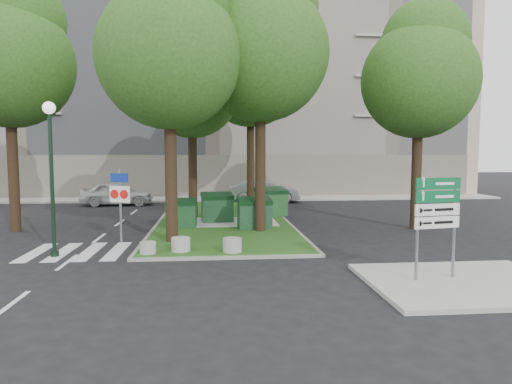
{
  "coord_description": "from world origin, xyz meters",
  "views": [
    {
      "loc": [
        0.06,
        -14.41,
        3.41
      ],
      "look_at": [
        1.56,
        1.68,
        2.0
      ],
      "focal_mm": 32.0,
      "sensor_mm": 36.0,
      "label": 1
    }
  ],
  "objects": [
    {
      "name": "tree_median_near_right",
      "position": [
        2.09,
        4.56,
        7.99
      ],
      "size": [
        5.6,
        5.6,
        11.46
      ],
      "color": "black",
      "rests_on": "ground"
    },
    {
      "name": "apartment_building",
      "position": [
        0.0,
        26.0,
        8.0
      ],
      "size": [
        41.0,
        12.0,
        16.0
      ],
      "primitive_type": "cube",
      "color": "#C5AF94",
      "rests_on": "ground"
    },
    {
      "name": "bollard_mid",
      "position": [
        -1.06,
        0.78,
        0.35
      ],
      "size": [
        0.63,
        0.63,
        0.45
      ],
      "primitive_type": "cylinder",
      "color": "#A3A49E",
      "rests_on": "median_island"
    },
    {
      "name": "dumpster_a",
      "position": [
        -1.39,
        5.86,
        0.72
      ],
      "size": [
        1.38,
        1.0,
        1.25
      ],
      "rotation": [
        0.0,
        0.0,
        -0.04
      ],
      "color": "#0F3A19",
      "rests_on": "median_island"
    },
    {
      "name": "bollard_right",
      "position": [
        0.65,
        0.5,
        0.35
      ],
      "size": [
        0.63,
        0.63,
        0.45
      ],
      "primitive_type": "cylinder",
      "color": "#979692",
      "rests_on": "median_island"
    },
    {
      "name": "tree_median_mid",
      "position": [
        -0.91,
        9.06,
        6.98
      ],
      "size": [
        4.8,
        4.8,
        9.99
      ],
      "color": "black",
      "rests_on": "ground"
    },
    {
      "name": "street_lamp",
      "position": [
        -5.16,
        0.84,
        3.16
      ],
      "size": [
        0.4,
        0.4,
        5.02
      ],
      "color": "black",
      "rests_on": "ground"
    },
    {
      "name": "traffic_sign_pole",
      "position": [
        -3.44,
        3.0,
        1.8
      ],
      "size": [
        0.8,
        0.34,
        2.8
      ],
      "rotation": [
        0.0,
        0.0,
        -0.37
      ],
      "color": "slate",
      "rests_on": "ground"
    },
    {
      "name": "building_sidewalk",
      "position": [
        0.0,
        18.5,
        0.06
      ],
      "size": [
        42.0,
        3.0,
        0.12
      ],
      "primitive_type": "cube",
      "color": "#999993",
      "rests_on": "ground"
    },
    {
      "name": "tree_median_near_left",
      "position": [
        -1.41,
        2.56,
        7.32
      ],
      "size": [
        5.2,
        5.2,
        10.53
      ],
      "color": "black",
      "rests_on": "ground"
    },
    {
      "name": "dumpster_d",
      "position": [
        3.0,
        9.0,
        0.83
      ],
      "size": [
        1.79,
        1.42,
        1.48
      ],
      "rotation": [
        0.0,
        0.0,
        0.21
      ],
      "color": "#15451A",
      "rests_on": "median_island"
    },
    {
      "name": "ground",
      "position": [
        0.0,
        0.0,
        0.0
      ],
      "size": [
        120.0,
        120.0,
        0.0
      ],
      "primitive_type": "plane",
      "color": "black",
      "rests_on": "ground"
    },
    {
      "name": "median_island",
      "position": [
        0.5,
        8.0,
        0.06
      ],
      "size": [
        6.0,
        16.0,
        0.12
      ],
      "primitive_type": "cube",
      "color": "#1D3F12",
      "rests_on": "ground"
    },
    {
      "name": "median_kerb",
      "position": [
        0.5,
        8.0,
        0.05
      ],
      "size": [
        6.3,
        16.3,
        0.1
      ],
      "primitive_type": "cube",
      "color": "gray",
      "rests_on": "ground"
    },
    {
      "name": "zebra_crossing",
      "position": [
        -3.75,
        1.5,
        0.01
      ],
      "size": [
        5.0,
        3.0,
        0.01
      ],
      "primitive_type": "cube",
      "color": "silver",
      "rests_on": "ground"
    },
    {
      "name": "directional_sign",
      "position": [
        5.79,
        -3.21,
        1.88
      ],
      "size": [
        1.31,
        0.29,
        2.64
      ],
      "rotation": [
        0.0,
        0.0,
        0.18
      ],
      "color": "slate",
      "rests_on": "sidewalk_corner"
    },
    {
      "name": "sidewalk_corner",
      "position": [
        6.5,
        -3.5,
        0.06
      ],
      "size": [
        5.0,
        4.0,
        0.12
      ],
      "primitive_type": "cube",
      "color": "#999993",
      "rests_on": "ground"
    },
    {
      "name": "bollard_left",
      "position": [
        -2.1,
        0.5,
        0.31
      ],
      "size": [
        0.53,
        0.53,
        0.38
      ],
      "primitive_type": "cylinder",
      "color": "#9A9B96",
      "rests_on": "median_island"
    },
    {
      "name": "tree_median_far",
      "position": [
        2.29,
        12.06,
        8.32
      ],
      "size": [
        5.8,
        5.8,
        11.93
      ],
      "color": "black",
      "rests_on": "ground"
    },
    {
      "name": "litter_bin",
      "position": [
        2.04,
        11.31,
        0.47
      ],
      "size": [
        0.4,
        0.4,
        0.7
      ],
      "primitive_type": "cylinder",
      "color": "yellow",
      "rests_on": "median_island"
    },
    {
      "name": "tree_street_left",
      "position": [
        -8.41,
        6.06,
        7.65
      ],
      "size": [
        5.4,
        5.4,
        11.0
      ],
      "color": "black",
      "rests_on": "ground"
    },
    {
      "name": "car_silver",
      "position": [
        3.5,
        16.36,
        0.79
      ],
      "size": [
        4.86,
        1.94,
        1.57
      ],
      "primitive_type": "imported",
      "rotation": [
        0.0,
        0.0,
        1.51
      ],
      "color": "#93949A",
      "rests_on": "ground"
    },
    {
      "name": "tree_street_right",
      "position": [
        9.09,
        5.06,
        6.98
      ],
      "size": [
        5.0,
        5.0,
        10.06
      ],
      "color": "black",
      "rests_on": "ground"
    },
    {
      "name": "dumpster_c",
      "position": [
        1.81,
        5.14,
        0.77
      ],
      "size": [
        1.52,
        1.12,
        1.35
      ],
      "rotation": [
        0.0,
        0.0,
        0.07
      ],
      "color": "#0F341B",
      "rests_on": "median_island"
    },
    {
      "name": "car_white",
      "position": [
        -6.16,
        15.5,
        0.77
      ],
      "size": [
        4.58,
        2.01,
        1.53
      ],
      "primitive_type": "imported",
      "rotation": [
        0.0,
        0.0,
        1.62
      ],
      "color": "silver",
      "rests_on": "ground"
    },
    {
      "name": "dumpster_b",
      "position": [
        0.21,
        7.2,
        0.79
      ],
      "size": [
        1.6,
        1.21,
        1.39
      ],
      "rotation": [
        0.0,
        0.0,
        0.11
      ],
      "color": "#103719",
      "rests_on": "median_island"
    }
  ]
}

